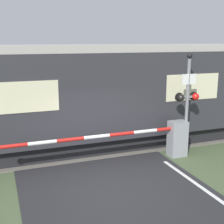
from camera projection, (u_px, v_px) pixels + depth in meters
name	position (u px, v px, depth m)	size (l,w,h in m)	color
ground_plane	(112.00, 186.00, 8.63)	(80.00, 80.00, 0.00)	#475638
track_bed	(79.00, 146.00, 11.87)	(36.00, 3.20, 0.13)	#666056
train	(170.00, 90.00, 12.75)	(21.66, 3.14, 3.78)	black
crossing_barrier	(164.00, 138.00, 10.57)	(6.25, 0.44, 1.24)	gray
signal_post	(188.00, 99.00, 10.51)	(0.87, 0.26, 3.53)	gray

